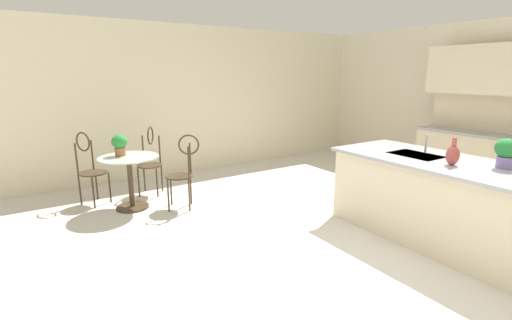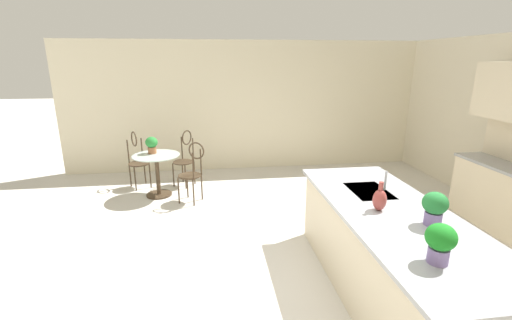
% 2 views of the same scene
% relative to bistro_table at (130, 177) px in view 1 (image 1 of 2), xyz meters
% --- Properties ---
extents(ground_plane, '(40.00, 40.00, 0.00)m').
position_rel_bistro_table_xyz_m(ground_plane, '(2.77, 1.80, -0.45)').
color(ground_plane, beige).
extents(wall_left_window, '(0.12, 7.80, 2.70)m').
position_rel_bistro_table_xyz_m(wall_left_window, '(-1.49, 1.80, 0.90)').
color(wall_left_window, beige).
rests_on(wall_left_window, ground).
extents(kitchen_island, '(2.80, 1.06, 0.92)m').
position_rel_bistro_table_xyz_m(kitchen_island, '(3.07, 2.65, 0.02)').
color(kitchen_island, beige).
rests_on(kitchen_island, ground).
extents(back_counter_run, '(2.44, 0.64, 1.52)m').
position_rel_bistro_table_xyz_m(back_counter_run, '(2.37, 5.01, 0.05)').
color(back_counter_run, beige).
rests_on(back_counter_run, ground).
extents(upper_cabinet_run, '(2.40, 0.36, 0.76)m').
position_rel_bistro_table_xyz_m(upper_cabinet_run, '(2.37, 4.98, 1.45)').
color(upper_cabinet_run, beige).
rests_on(upper_cabinet_run, back_counter_run).
extents(bistro_table, '(0.80, 0.80, 0.74)m').
position_rel_bistro_table_xyz_m(bistro_table, '(0.00, 0.00, 0.00)').
color(bistro_table, '#3D2D1E').
rests_on(bistro_table, ground).
extents(chair_near_window, '(0.51, 0.52, 1.04)m').
position_rel_bistro_table_xyz_m(chair_near_window, '(0.38, 0.62, 0.13)').
color(chair_near_window, '#3D2D1E').
rests_on(chair_near_window, ground).
extents(chair_by_island, '(0.53, 0.53, 1.04)m').
position_rel_bistro_table_xyz_m(chair_by_island, '(-0.52, 0.44, 0.13)').
color(chair_by_island, '#3D2D1E').
rests_on(chair_by_island, ground).
extents(chair_toward_desk, '(0.52, 0.52, 1.04)m').
position_rel_bistro_table_xyz_m(chair_toward_desk, '(-0.52, -0.42, 0.13)').
color(chair_toward_desk, '#3D2D1E').
rests_on(chair_toward_desk, ground).
extents(sink_faucet, '(0.02, 0.02, 0.22)m').
position_rel_bistro_table_xyz_m(sink_faucet, '(2.52, 2.83, 0.58)').
color(sink_faucet, '#B2B5BA').
rests_on(sink_faucet, kitchen_island).
extents(potted_plant_on_table, '(0.21, 0.21, 0.29)m').
position_rel_bistro_table_xyz_m(potted_plant_on_table, '(-0.12, -0.08, 0.46)').
color(potted_plant_on_table, '#9E603D').
rests_on(potted_plant_on_table, bistro_table).
extents(potted_plant_counter_near, '(0.21, 0.21, 0.30)m').
position_rel_bistro_table_xyz_m(potted_plant_counter_near, '(3.37, 2.84, 0.65)').
color(potted_plant_counter_near, '#7A669E').
rests_on(potted_plant_counter_near, kitchen_island).
extents(vase_on_counter, '(0.13, 0.13, 0.29)m').
position_rel_bistro_table_xyz_m(vase_on_counter, '(3.02, 2.52, 0.58)').
color(vase_on_counter, '#993D38').
rests_on(vase_on_counter, kitchen_island).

